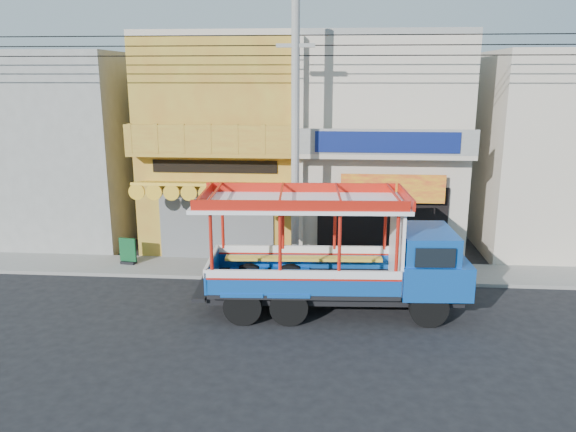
% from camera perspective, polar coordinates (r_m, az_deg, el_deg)
% --- Properties ---
extents(ground, '(90.00, 90.00, 0.00)m').
position_cam_1_polar(ground, '(16.07, 3.52, -10.59)').
color(ground, black).
rests_on(ground, ground).
extents(sidewalk, '(30.00, 2.00, 0.12)m').
position_cam_1_polar(sidewalk, '(19.76, 3.75, -5.60)').
color(sidewalk, slate).
rests_on(sidewalk, ground).
extents(shophouse_left, '(6.00, 7.50, 8.24)m').
position_cam_1_polar(shophouse_left, '(23.10, -5.98, 7.54)').
color(shophouse_left, '#B07227').
rests_on(shophouse_left, ground).
extents(shophouse_right, '(6.00, 6.75, 8.24)m').
position_cam_1_polar(shophouse_right, '(22.79, 9.15, 7.35)').
color(shophouse_right, beige).
rests_on(shophouse_right, ground).
extents(party_pilaster, '(0.35, 0.30, 8.00)m').
position_cam_1_polar(party_pilaster, '(19.68, 1.04, 6.18)').
color(party_pilaster, beige).
rests_on(party_pilaster, ground).
extents(filler_building_left, '(6.00, 6.00, 7.60)m').
position_cam_1_polar(filler_building_left, '(25.39, -21.78, 6.51)').
color(filler_building_left, gray).
rests_on(filler_building_left, ground).
extents(filler_building_right, '(6.00, 6.00, 7.60)m').
position_cam_1_polar(filler_building_right, '(24.44, 25.79, 5.86)').
color(filler_building_right, beige).
rests_on(filler_building_right, ground).
extents(utility_pole, '(28.00, 0.26, 9.00)m').
position_cam_1_polar(utility_pole, '(18.02, 1.23, 8.75)').
color(utility_pole, gray).
rests_on(utility_pole, ground).
extents(songthaew_truck, '(7.77, 2.91, 3.57)m').
position_cam_1_polar(songthaew_truck, '(16.21, 6.55, -3.91)').
color(songthaew_truck, black).
rests_on(songthaew_truck, ground).
extents(green_sign, '(0.62, 0.36, 0.95)m').
position_cam_1_polar(green_sign, '(20.98, -15.95, -3.63)').
color(green_sign, black).
rests_on(green_sign, sidewalk).
extents(potted_plant_a, '(1.27, 1.26, 1.06)m').
position_cam_1_polar(potted_plant_a, '(19.64, 11.38, -4.16)').
color(potted_plant_a, '#185016').
rests_on(potted_plant_a, sidewalk).
extents(potted_plant_b, '(0.69, 0.71, 1.01)m').
position_cam_1_polar(potted_plant_b, '(19.61, 16.53, -4.59)').
color(potted_plant_b, '#185016').
rests_on(potted_plant_b, sidewalk).
extents(potted_plant_c, '(0.51, 0.51, 0.85)m').
position_cam_1_polar(potted_plant_c, '(20.01, 12.13, -4.18)').
color(potted_plant_c, '#185016').
rests_on(potted_plant_c, sidewalk).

